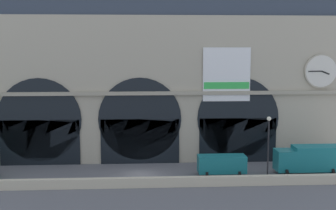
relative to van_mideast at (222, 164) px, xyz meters
The scene contains 6 objects.
ground_plane 8.99m from the van_mideast, behind, with size 200.00×200.00×0.00m, color slate.
quay_parapet_wall 9.69m from the van_mideast, 156.57° to the right, with size 90.00×0.70×0.98m, color beige.
station_building 15.43m from the van_mideast, 135.24° to the left, with size 49.71×6.28×21.21m.
van_mideast is the anchor object (origin of this frame).
box_truck_east 9.84m from the van_mideast, ahead, with size 7.50×2.91×3.12m.
street_lamp_quayside 6.10m from the van_mideast, 35.72° to the right, with size 0.44×0.44×6.90m.
Camera 1 is at (-0.05, -49.56, 13.83)m, focal length 49.44 mm.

